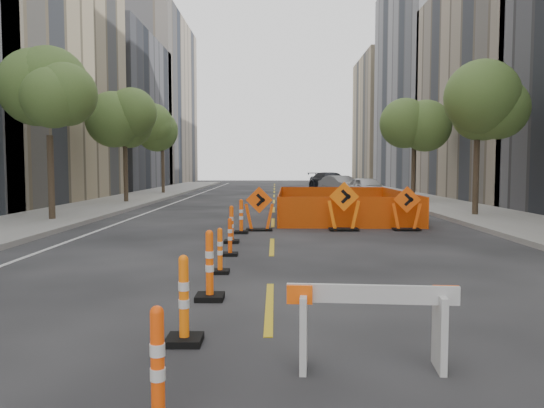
{
  "coord_description": "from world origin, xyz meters",
  "views": [
    {
      "loc": [
        0.09,
        -9.99,
        2.15
      ],
      "look_at": [
        -0.0,
        4.6,
        1.1
      ],
      "focal_mm": 35.0,
      "sensor_mm": 36.0,
      "label": 1
    }
  ],
  "objects_px": {
    "parked_car_near": "(367,188)",
    "channelizer_3": "(220,251)",
    "channelizer_6": "(241,216)",
    "channelizer_1": "(184,299)",
    "chevron_sign_right": "(407,208)",
    "parked_car_far": "(331,181)",
    "channelizer_4": "(230,237)",
    "channelizer_5": "(231,224)",
    "chevron_sign_center": "(344,206)",
    "parked_car_mid": "(341,185)",
    "chevron_sign_left": "(259,209)",
    "channelizer_2": "(210,265)",
    "barricade_board": "(372,327)",
    "channelizer_0": "(158,368)"
  },
  "relations": [
    {
      "from": "channelizer_3",
      "to": "chevron_sign_right",
      "type": "distance_m",
      "value": 8.96
    },
    {
      "from": "chevron_sign_center",
      "to": "parked_car_far",
      "type": "xyz_separation_m",
      "value": [
        2.55,
        28.61,
        -0.01
      ]
    },
    {
      "from": "channelizer_4",
      "to": "parked_car_mid",
      "type": "relative_size",
      "value": 0.21
    },
    {
      "from": "channelizer_5",
      "to": "chevron_sign_center",
      "type": "height_order",
      "value": "chevron_sign_center"
    },
    {
      "from": "parked_car_far",
      "to": "channelizer_4",
      "type": "bearing_deg",
      "value": -121.06
    },
    {
      "from": "channelizer_0",
      "to": "parked_car_far",
      "type": "distance_m",
      "value": 42.38
    },
    {
      "from": "channelizer_0",
      "to": "chevron_sign_center",
      "type": "distance_m",
      "value": 13.76
    },
    {
      "from": "channelizer_2",
      "to": "channelizer_5",
      "type": "distance_m",
      "value": 6.32
    },
    {
      "from": "channelizer_3",
      "to": "chevron_sign_left",
      "type": "height_order",
      "value": "chevron_sign_left"
    },
    {
      "from": "channelizer_5",
      "to": "barricade_board",
      "type": "distance_m",
      "value": 9.49
    },
    {
      "from": "channelizer_6",
      "to": "channelizer_3",
      "type": "bearing_deg",
      "value": -90.15
    },
    {
      "from": "channelizer_5",
      "to": "channelizer_4",
      "type": "bearing_deg",
      "value": -86.22
    },
    {
      "from": "channelizer_6",
      "to": "parked_car_far",
      "type": "relative_size",
      "value": 0.2
    },
    {
      "from": "chevron_sign_right",
      "to": "parked_car_far",
      "type": "bearing_deg",
      "value": 98.65
    },
    {
      "from": "chevron_sign_right",
      "to": "parked_car_near",
      "type": "height_order",
      "value": "chevron_sign_right"
    },
    {
      "from": "chevron_sign_left",
      "to": "chevron_sign_center",
      "type": "relative_size",
      "value": 0.9
    },
    {
      "from": "channelizer_5",
      "to": "chevron_sign_center",
      "type": "xyz_separation_m",
      "value": [
        3.5,
        2.85,
        0.29
      ]
    },
    {
      "from": "channelizer_6",
      "to": "chevron_sign_right",
      "type": "xyz_separation_m",
      "value": [
        5.46,
        0.78,
        0.19
      ]
    },
    {
      "from": "channelizer_4",
      "to": "chevron_sign_right",
      "type": "height_order",
      "value": "chevron_sign_right"
    },
    {
      "from": "channelizer_4",
      "to": "barricade_board",
      "type": "distance_m",
      "value": 7.42
    },
    {
      "from": "chevron_sign_center",
      "to": "parked_car_far",
      "type": "height_order",
      "value": "chevron_sign_center"
    },
    {
      "from": "channelizer_3",
      "to": "channelizer_6",
      "type": "xyz_separation_m",
      "value": [
        0.02,
        6.31,
        0.09
      ]
    },
    {
      "from": "channelizer_3",
      "to": "parked_car_far",
      "type": "xyz_separation_m",
      "value": [
        5.93,
        35.67,
        0.35
      ]
    },
    {
      "from": "channelizer_0",
      "to": "channelizer_4",
      "type": "height_order",
      "value": "channelizer_0"
    },
    {
      "from": "parked_car_far",
      "to": "parked_car_mid",
      "type": "bearing_deg",
      "value": -111.11
    },
    {
      "from": "channelizer_0",
      "to": "channelizer_1",
      "type": "height_order",
      "value": "channelizer_1"
    },
    {
      "from": "parked_car_mid",
      "to": "parked_car_near",
      "type": "bearing_deg",
      "value": -101.79
    },
    {
      "from": "chevron_sign_right",
      "to": "parked_car_mid",
      "type": "distance_m",
      "value": 21.45
    },
    {
      "from": "channelizer_5",
      "to": "chevron_sign_center",
      "type": "relative_size",
      "value": 0.64
    },
    {
      "from": "channelizer_2",
      "to": "parked_car_mid",
      "type": "bearing_deg",
      "value": 79.15
    },
    {
      "from": "channelizer_2",
      "to": "channelizer_4",
      "type": "height_order",
      "value": "channelizer_2"
    },
    {
      "from": "chevron_sign_right",
      "to": "parked_car_mid",
      "type": "relative_size",
      "value": 0.34
    },
    {
      "from": "channelizer_4",
      "to": "chevron_sign_right",
      "type": "distance_m",
      "value": 7.39
    },
    {
      "from": "channelizer_5",
      "to": "parked_car_far",
      "type": "relative_size",
      "value": 0.19
    },
    {
      "from": "parked_car_mid",
      "to": "channelizer_1",
      "type": "bearing_deg",
      "value": -124.07
    },
    {
      "from": "channelizer_5",
      "to": "parked_car_mid",
      "type": "relative_size",
      "value": 0.24
    },
    {
      "from": "chevron_sign_left",
      "to": "parked_car_near",
      "type": "height_order",
      "value": "chevron_sign_left"
    },
    {
      "from": "channelizer_2",
      "to": "parked_car_far",
      "type": "height_order",
      "value": "parked_car_far"
    },
    {
      "from": "parked_car_near",
      "to": "channelizer_3",
      "type": "bearing_deg",
      "value": -120.28
    },
    {
      "from": "channelizer_2",
      "to": "chevron_sign_left",
      "type": "distance_m",
      "value": 9.15
    },
    {
      "from": "channelizer_1",
      "to": "chevron_sign_right",
      "type": "relative_size",
      "value": 0.73
    },
    {
      "from": "parked_car_near",
      "to": "chevron_sign_right",
      "type": "bearing_deg",
      "value": -109.0
    },
    {
      "from": "channelizer_3",
      "to": "chevron_sign_right",
      "type": "height_order",
      "value": "chevron_sign_right"
    },
    {
      "from": "barricade_board",
      "to": "parked_car_far",
      "type": "bearing_deg",
      "value": 89.36
    },
    {
      "from": "channelizer_1",
      "to": "parked_car_far",
      "type": "relative_size",
      "value": 0.19
    },
    {
      "from": "channelizer_0",
      "to": "parked_car_far",
      "type": "xyz_separation_m",
      "value": [
        5.78,
        41.99,
        0.29
      ]
    },
    {
      "from": "channelizer_1",
      "to": "channelizer_6",
      "type": "bearing_deg",
      "value": 89.93
    },
    {
      "from": "channelizer_2",
      "to": "channelizer_6",
      "type": "relative_size",
      "value": 1.03
    },
    {
      "from": "channelizer_0",
      "to": "channelizer_4",
      "type": "xyz_separation_m",
      "value": [
        -0.13,
        8.42,
        -0.06
      ]
    },
    {
      "from": "channelizer_1",
      "to": "barricade_board",
      "type": "relative_size",
      "value": 0.61
    }
  ]
}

